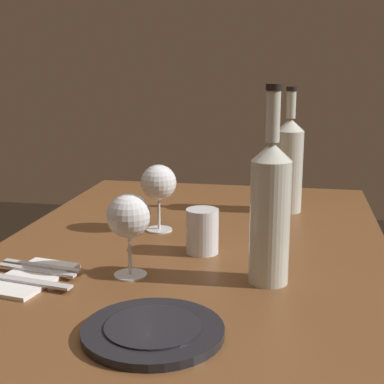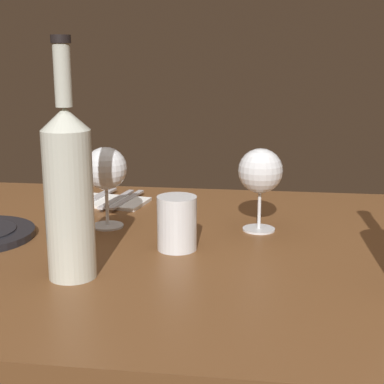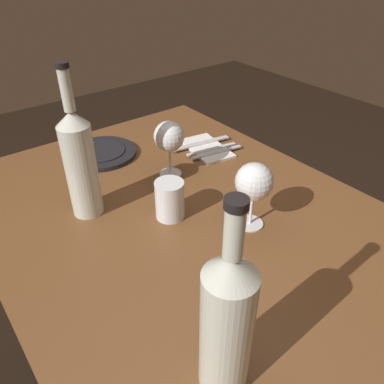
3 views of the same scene
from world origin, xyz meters
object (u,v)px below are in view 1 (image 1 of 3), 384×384
(dinner_plate, at_px, (153,331))
(table_knife, at_px, (23,280))
(water_tumbler, at_px, (202,233))
(fork_outer, at_px, (41,266))
(wine_glass_right, at_px, (159,184))
(wine_glass_left, at_px, (129,218))
(wine_bottle, at_px, (289,163))
(folded_napkin, at_px, (30,278))
(wine_bottle_second, at_px, (270,210))
(fork_inner, at_px, (36,270))

(dinner_plate, bearing_deg, table_knife, -116.79)
(water_tumbler, xyz_separation_m, table_knife, (0.25, -0.30, -0.03))
(fork_outer, bearing_deg, wine_glass_right, 152.15)
(wine_glass_left, xyz_separation_m, wine_bottle, (-0.57, 0.30, 0.02))
(wine_bottle, bearing_deg, folded_napkin, -37.84)
(wine_bottle_second, distance_m, table_knife, 0.49)
(wine_glass_right, height_order, fork_inner, wine_glass_right)
(wine_bottle, height_order, fork_outer, wine_bottle)
(wine_glass_right, xyz_separation_m, fork_outer, (0.32, -0.17, -0.11))
(wine_glass_left, relative_size, wine_bottle, 0.48)
(wine_glass_right, height_order, fork_outer, wine_glass_right)
(wine_bottle, relative_size, folded_napkin, 1.71)
(wine_bottle, bearing_deg, wine_glass_right, -51.19)
(wine_glass_right, relative_size, fork_inner, 0.94)
(table_knife, bearing_deg, wine_glass_left, 114.68)
(water_tumbler, bearing_deg, wine_glass_left, -35.33)
(table_knife, bearing_deg, wine_bottle, 143.46)
(wine_glass_left, height_order, wine_bottle_second, wine_bottle_second)
(folded_napkin, bearing_deg, wine_bottle, 142.16)
(wine_bottle_second, height_order, fork_inner, wine_bottle_second)
(wine_bottle_second, bearing_deg, water_tumbler, -133.48)
(dinner_plate, bearing_deg, wine_bottle_second, 147.13)
(dinner_plate, bearing_deg, wine_bottle, 166.73)
(wine_glass_left, height_order, fork_inner, wine_glass_left)
(fork_inner, bearing_deg, water_tumbler, 122.85)
(water_tumbler, bearing_deg, folded_napkin, -53.94)
(dinner_plate, xyz_separation_m, fork_outer, (-0.23, -0.29, 0.00))
(wine_bottle, relative_size, dinner_plate, 1.57)
(table_knife, bearing_deg, fork_inner, 180.00)
(wine_bottle, relative_size, fork_inner, 1.95)
(fork_outer, bearing_deg, water_tumbler, 119.40)
(wine_glass_left, xyz_separation_m, table_knife, (0.09, -0.19, -0.11))
(wine_glass_left, xyz_separation_m, wine_bottle_second, (-0.02, 0.27, 0.02))
(wine_bottle, relative_size, fork_outer, 1.95)
(wine_bottle, relative_size, water_tumbler, 3.52)
(wine_bottle_second, distance_m, water_tumbler, 0.23)
(fork_inner, bearing_deg, wine_glass_left, 99.37)
(wine_glass_right, xyz_separation_m, water_tumbler, (0.15, 0.14, -0.08))
(wine_bottle, height_order, fork_inner, wine_bottle)
(water_tumbler, height_order, folded_napkin, water_tumbler)
(wine_bottle_second, bearing_deg, wine_bottle, 177.42)
(wine_glass_right, distance_m, wine_bottle_second, 0.41)
(wine_bottle_second, distance_m, folded_napkin, 0.49)
(wine_bottle, relative_size, table_knife, 1.67)
(dinner_plate, xyz_separation_m, folded_napkin, (-0.18, -0.29, -0.00))
(wine_glass_left, height_order, wine_glass_right, wine_glass_right)
(wine_glass_left, distance_m, wine_bottle_second, 0.27)
(wine_bottle, bearing_deg, table_knife, -36.54)
(dinner_plate, distance_m, fork_inner, 0.36)
(fork_outer, relative_size, table_knife, 0.85)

